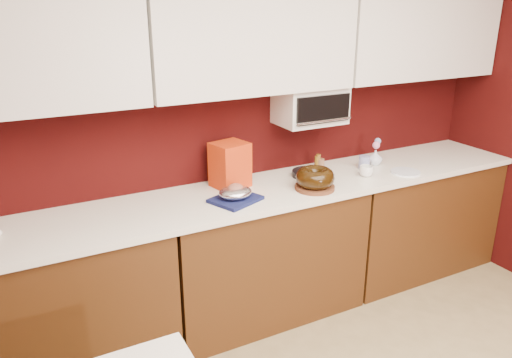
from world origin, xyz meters
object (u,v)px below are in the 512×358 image
at_px(blue_jar, 364,162).
at_px(flower_vase, 375,156).
at_px(foil_ham_nest, 235,192).
at_px(pandoro_box, 230,165).
at_px(toaster_oven, 310,105).
at_px(coffee_mug, 366,170).
at_px(bundt_cake, 315,177).

relative_size(blue_jar, flower_vase, 0.75).
relative_size(foil_ham_nest, blue_jar, 2.19).
bearing_deg(foil_ham_nest, pandoro_box, 71.98).
xyz_separation_m(toaster_oven, pandoro_box, (-0.60, -0.01, -0.33)).
relative_size(pandoro_box, coffee_mug, 3.18).
bearing_deg(pandoro_box, blue_jar, -19.89).
bearing_deg(toaster_oven, bundt_cake, -115.55).
bearing_deg(foil_ham_nest, bundt_cake, -5.92).
height_order(bundt_cake, foil_ham_nest, bundt_cake).
bearing_deg(bundt_cake, toaster_oven, 64.45).
bearing_deg(bundt_cake, blue_jar, 18.33).
bearing_deg(bundt_cake, pandoro_box, 146.13).
xyz_separation_m(bundt_cake, flower_vase, (0.68, 0.22, -0.02)).
distance_m(bundt_cake, coffee_mug, 0.45).
distance_m(pandoro_box, blue_jar, 1.01).
bearing_deg(foil_ham_nest, blue_jar, 6.62).
bearing_deg(bundt_cake, coffee_mug, 5.15).
relative_size(toaster_oven, pandoro_box, 1.55).
bearing_deg(pandoro_box, coffee_mug, -29.15).
distance_m(bundt_cake, foil_ham_nest, 0.54).
xyz_separation_m(toaster_oven, coffee_mug, (0.30, -0.27, -0.43)).
bearing_deg(toaster_oven, pandoro_box, -179.08).
relative_size(toaster_oven, blue_jar, 4.79).
xyz_separation_m(foil_ham_nest, coffee_mug, (0.98, -0.02, -0.01)).
distance_m(foil_ham_nest, coffee_mug, 0.98).
bearing_deg(coffee_mug, blue_jar, 55.33).
relative_size(bundt_cake, pandoro_box, 0.85).
bearing_deg(toaster_oven, flower_vase, -10.52).
bearing_deg(toaster_oven, coffee_mug, -42.49).
bearing_deg(blue_jar, coffee_mug, -124.67).
bearing_deg(flower_vase, pandoro_box, 175.55).
xyz_separation_m(bundt_cake, blue_jar, (0.55, 0.18, -0.03)).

